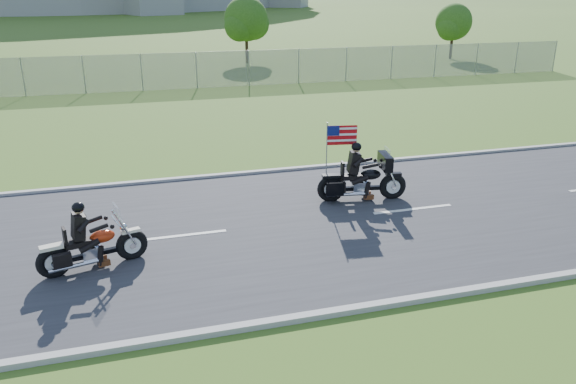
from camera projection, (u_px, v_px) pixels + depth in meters
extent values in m
plane|color=#39541A|center=(263.00, 228.00, 13.53)|extent=(420.00, 420.00, 0.00)
cube|color=#28282B|center=(263.00, 227.00, 13.52)|extent=(120.00, 8.00, 0.04)
cube|color=#9E9B93|center=(232.00, 175.00, 17.16)|extent=(120.00, 0.18, 0.12)
cube|color=#9E9B93|center=(317.00, 315.00, 9.86)|extent=(120.00, 0.18, 0.12)
cube|color=gray|center=(84.00, 75.00, 29.93)|extent=(60.00, 0.03, 2.00)
cylinder|color=#382316|center=(247.00, 46.00, 41.69)|extent=(0.22, 0.22, 2.52)
sphere|color=#2A4E14|center=(246.00, 19.00, 41.03)|extent=(3.20, 3.20, 3.20)
sphere|color=#2A4E14|center=(253.00, 24.00, 41.75)|extent=(2.40, 2.40, 2.40)
sphere|color=#2A4E14|center=(240.00, 26.00, 40.68)|extent=(2.24, 2.24, 2.24)
cylinder|color=#382316|center=(451.00, 44.00, 44.05)|extent=(0.22, 0.22, 2.24)
sphere|color=#2A4E14|center=(454.00, 22.00, 43.47)|extent=(2.80, 2.80, 2.80)
sphere|color=#2A4E14|center=(457.00, 26.00, 44.10)|extent=(2.10, 2.10, 2.10)
sphere|color=#2A4E14|center=(450.00, 28.00, 43.17)|extent=(1.96, 1.96, 1.96)
torus|color=black|center=(132.00, 245.00, 11.85)|extent=(0.70, 0.34, 0.68)
torus|color=black|center=(54.00, 262.00, 11.10)|extent=(0.70, 0.34, 0.68)
ellipsoid|color=#BA2C0D|center=(102.00, 236.00, 11.45)|extent=(0.57, 0.42, 0.26)
cube|color=black|center=(78.00, 243.00, 11.24)|extent=(0.56, 0.40, 0.11)
cube|color=black|center=(78.00, 226.00, 11.13)|extent=(0.31, 0.41, 0.51)
sphere|color=black|center=(78.00, 207.00, 11.02)|extent=(0.30, 0.30, 0.25)
cube|color=silver|center=(118.00, 213.00, 11.48)|extent=(0.14, 0.42, 0.37)
torus|color=black|center=(393.00, 186.00, 15.20)|extent=(0.76, 0.30, 0.74)
torus|color=black|center=(331.00, 189.00, 15.01)|extent=(0.76, 0.30, 0.74)
ellipsoid|color=black|center=(371.00, 174.00, 15.00)|extent=(0.61, 0.41, 0.28)
cube|color=black|center=(351.00, 177.00, 14.96)|extent=(0.59, 0.38, 0.12)
cube|color=black|center=(354.00, 163.00, 14.83)|extent=(0.30, 0.43, 0.55)
sphere|color=black|center=(356.00, 147.00, 14.69)|extent=(0.31, 0.31, 0.27)
cube|color=black|center=(385.00, 161.00, 14.92)|extent=(0.35, 0.83, 0.40)
cube|color=#B70C11|center=(342.00, 135.00, 14.74)|extent=(0.79, 0.15, 0.52)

